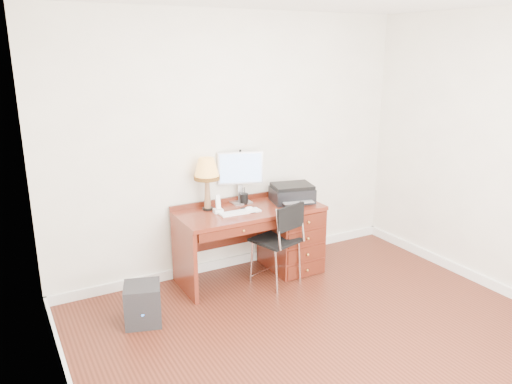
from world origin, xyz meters
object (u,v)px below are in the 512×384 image
desk (276,234)px  leg_lamp (207,172)px  chair (279,236)px  phone (218,207)px  equipment_box (143,304)px  monitor (240,171)px  printer (292,193)px

desk → leg_lamp: leg_lamp is taller
desk → chair: size_ratio=1.73×
desk → phone: 0.77m
chair → equipment_box: size_ratio=2.42×
phone → equipment_box: 1.19m
desk → monitor: bearing=142.8°
equipment_box → desk: bearing=30.6°
desk → equipment_box: 1.64m
leg_lamp → chair: leg_lamp is taller
desk → printer: bearing=0.4°
desk → leg_lamp: 1.03m
leg_lamp → chair: 0.96m
leg_lamp → printer: bearing=-11.0°
monitor → phone: 0.50m
desk → equipment_box: size_ratio=4.17×
printer → leg_lamp: leg_lamp is taller
desk → phone: phone is taller
chair → equipment_box: chair is taller
desk → printer: size_ratio=3.05×
desk → monitor: size_ratio=2.74×
printer → phone: printer is taller
leg_lamp → chair: bearing=-41.3°
desk → printer: 0.47m
phone → chair: size_ratio=0.21×
leg_lamp → chair: (0.56, -0.49, -0.61)m
chair → equipment_box: 1.47m
chair → printer: bearing=26.2°
chair → monitor: bearing=90.0°
phone → chair: bearing=-29.0°
printer → desk: bearing=-166.4°
monitor → leg_lamp: bearing=-152.4°
printer → chair: size_ratio=0.57×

